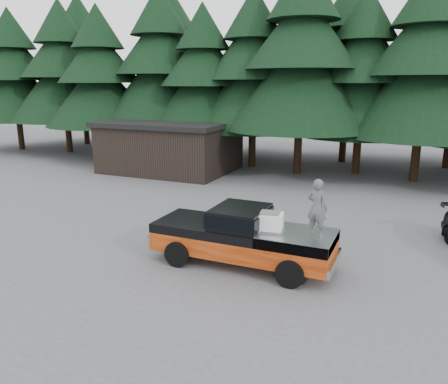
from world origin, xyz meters
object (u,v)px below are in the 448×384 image
at_px(man_on_bed, 317,208).
at_px(utility_building, 170,146).
at_px(air_compressor, 270,222).
at_px(pickup_truck, 243,245).

distance_m(man_on_bed, utility_building, 17.75).
distance_m(air_compressor, man_on_bed, 1.53).
xyz_separation_m(pickup_truck, air_compressor, (0.94, -0.14, 0.93)).
bearing_deg(pickup_truck, man_on_bed, -0.60).
bearing_deg(air_compressor, utility_building, 121.87).
bearing_deg(air_compressor, pickup_truck, 162.43).
relative_size(pickup_truck, man_on_bed, 3.45).
height_order(air_compressor, utility_building, utility_building).
relative_size(air_compressor, utility_building, 0.09).
relative_size(pickup_truck, air_compressor, 7.77).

